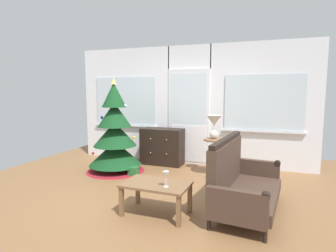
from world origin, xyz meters
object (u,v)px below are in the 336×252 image
Objects in this scene: settee_sofa at (240,182)px; gift_box at (134,171)px; dresser_cabinet at (162,146)px; table_lamp at (214,124)px; coffee_table at (156,188)px; christmas_tree at (115,139)px; side_table at (216,150)px; wine_glass at (166,176)px.

settee_sofa is 9.61× the size of gift_box.
dresser_cabinet is 1.04m from gift_box.
table_lamp is 2.10m from coffee_table.
christmas_tree is at bearing 133.73° from coffee_table.
gift_box is (0.48, -0.17, -0.57)m from christmas_tree.
table_lamp is (-0.06, 0.04, 0.48)m from side_table.
side_table is (-0.55, 1.43, 0.11)m from settee_sofa.
settee_sofa is at bearing -23.17° from christmas_tree.
christmas_tree reaches higher than wine_glass.
dresser_cabinet is 2.07× the size of table_lamp.
side_table is 1.98m from coffee_table.
dresser_cabinet is at bearing 111.34° from wine_glass.
christmas_tree is 2.33m from wine_glass.
table_lamp is (1.18, -0.39, 0.58)m from dresser_cabinet.
coffee_table is 1.73m from gift_box.
settee_sofa is 3.67× the size of table_lamp.
settee_sofa is 2.21m from gift_box.
dresser_cabinet is 4.67× the size of wine_glass.
dresser_cabinet is 2.59m from settee_sofa.
settee_sofa is at bearing 35.10° from wine_glass.
side_table is at bearing -33.69° from table_lamp.
table_lamp is 0.51× the size of coffee_table.
dresser_cabinet is (0.69, 0.81, -0.26)m from christmas_tree.
wine_glass is at bearing -68.66° from dresser_cabinet.
side_table reaches higher than coffee_table.
wine_glass reaches higher than coffee_table.
coffee_table is at bearing -103.01° from side_table.
christmas_tree is 10.88× the size of gift_box.
coffee_table is 4.41× the size of wine_glass.
wine_glass is (-0.83, -0.58, 0.17)m from settee_sofa.
coffee_table is (-0.45, -1.93, -0.14)m from side_table.
coffee_table is at bearing 151.15° from wine_glass.
coffee_table reaches higher than gift_box.
gift_box is (-1.39, -0.58, -0.89)m from table_lamp.
settee_sofa is 8.27× the size of wine_glass.
side_table is 1.60m from gift_box.
side_table is 2.04m from wine_glass.
dresser_cabinet is 0.57× the size of settee_sofa.
wine_glass is (-0.28, -2.02, 0.06)m from side_table.
dresser_cabinet is at bearing 49.36° from christmas_tree.
table_lamp is at bearing 146.31° from side_table.
gift_box is at bearing -159.58° from side_table.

